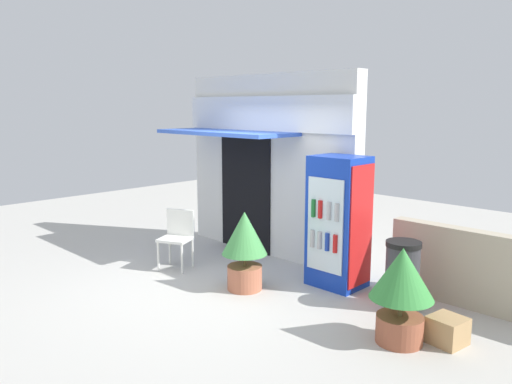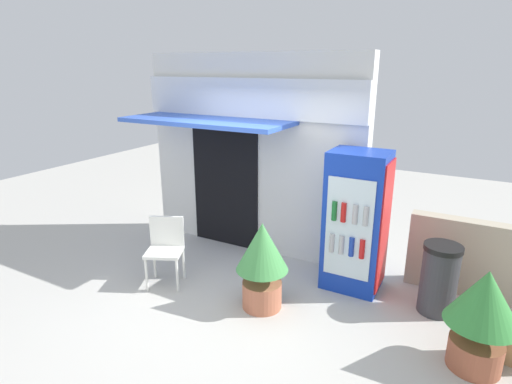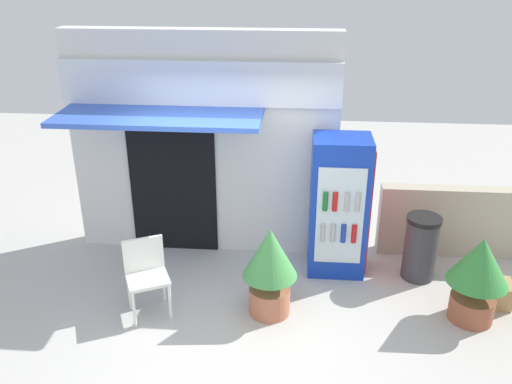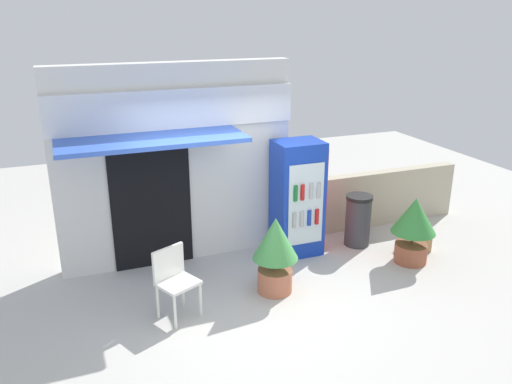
{
  "view_description": "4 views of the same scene",
  "coord_description": "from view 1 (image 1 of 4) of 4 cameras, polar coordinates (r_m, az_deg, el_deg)",
  "views": [
    {
      "loc": [
        5.13,
        -4.3,
        2.46
      ],
      "look_at": [
        0.39,
        0.51,
        1.3
      ],
      "focal_mm": 34.97,
      "sensor_mm": 36.0,
      "label": 1
    },
    {
      "loc": [
        2.5,
        -3.64,
        2.8
      ],
      "look_at": [
        0.11,
        0.72,
        1.26
      ],
      "focal_mm": 28.91,
      "sensor_mm": 36.0,
      "label": 2
    },
    {
      "loc": [
        0.74,
        -4.91,
        3.83
      ],
      "look_at": [
        0.28,
        0.68,
        1.31
      ],
      "focal_mm": 37.73,
      "sensor_mm": 36.0,
      "label": 3
    },
    {
      "loc": [
        -2.02,
        -5.51,
        3.63
      ],
      "look_at": [
        0.4,
        0.72,
        1.28
      ],
      "focal_mm": 36.19,
      "sensor_mm": 36.0,
      "label": 4
    }
  ],
  "objects": [
    {
      "name": "ground",
      "position": [
        7.13,
        -5.23,
        -10.46
      ],
      "size": [
        16.0,
        16.0,
        0.0
      ],
      "primitive_type": "plane",
      "color": "beige"
    },
    {
      "name": "storefront_building",
      "position": [
        8.27,
        1.17,
        3.41
      ],
      "size": [
        3.5,
        1.2,
        2.97
      ],
      "color": "silver",
      "rests_on": "ground"
    },
    {
      "name": "drink_cooler",
      "position": [
        6.9,
        9.41,
        -3.4
      ],
      "size": [
        0.73,
        0.64,
        1.81
      ],
      "color": "#1438B2",
      "rests_on": "ground"
    },
    {
      "name": "plastic_chair",
      "position": [
        7.74,
        -8.96,
        -4.76
      ],
      "size": [
        0.58,
        0.56,
        0.9
      ],
      "color": "white",
      "rests_on": "ground"
    },
    {
      "name": "potted_plant_near_shop",
      "position": [
        6.73,
        -1.32,
        -5.98
      ],
      "size": [
        0.62,
        0.62,
        1.08
      ],
      "color": "#BC6B4C",
      "rests_on": "ground"
    },
    {
      "name": "potted_plant_curbside",
      "position": [
        5.47,
        16.31,
        -10.32
      ],
      "size": [
        0.67,
        0.67,
        1.03
      ],
      "color": "#995138",
      "rests_on": "ground"
    },
    {
      "name": "trash_bin",
      "position": [
        6.42,
        16.38,
        -9.1
      ],
      "size": [
        0.43,
        0.43,
        0.85
      ],
      "color": "#38383D",
      "rests_on": "ground"
    },
    {
      "name": "stone_boundary_wall",
      "position": [
        6.62,
        26.4,
        -8.62
      ],
      "size": [
        2.79,
        0.21,
        0.98
      ],
      "primitive_type": "cube",
      "color": "#B7AD93",
      "rests_on": "ground"
    },
    {
      "name": "cardboard_box",
      "position": [
        5.78,
        21.04,
        -14.56
      ],
      "size": [
        0.39,
        0.39,
        0.29
      ],
      "primitive_type": "cube",
      "rotation": [
        0.0,
        0.0,
        -0.15
      ],
      "color": "tan",
      "rests_on": "ground"
    }
  ]
}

